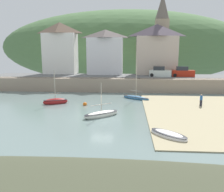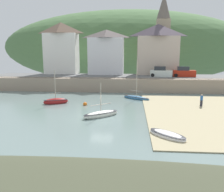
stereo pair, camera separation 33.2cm
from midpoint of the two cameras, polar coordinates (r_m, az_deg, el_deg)
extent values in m
cube|color=slate|center=(27.42, -2.13, -5.04)|extent=(48.00, 40.00, 0.06)
cube|color=tan|center=(31.11, 24.97, -3.99)|extent=(18.00, 22.00, 0.10)
cube|color=gray|center=(43.75, 0.47, 2.64)|extent=(48.00, 2.40, 2.40)
cube|color=#606060|center=(47.27, 0.80, 4.66)|extent=(48.00, 9.00, 0.10)
ellipsoid|color=#4C7041|center=(81.40, 3.53, 11.32)|extent=(80.00, 44.00, 23.13)
cube|color=white|center=(53.47, -11.57, 9.74)|extent=(6.73, 4.27, 8.40)
pyramid|color=brown|center=(53.64, -11.79, 15.42)|extent=(7.03, 4.57, 2.24)
cube|color=silver|center=(51.66, -1.12, 9.38)|extent=(7.16, 5.30, 7.43)
pyramid|color=#544B48|center=(51.74, -1.14, 14.43)|extent=(7.46, 5.60, 1.68)
cube|color=beige|center=(51.68, 10.81, 9.35)|extent=(8.22, 4.49, 7.72)
pyramid|color=#524751|center=(51.81, 11.01, 14.96)|extent=(8.52, 4.79, 2.41)
cube|color=tan|center=(55.81, 11.93, 11.36)|extent=(2.80, 2.80, 11.50)
cone|color=#665B51|center=(56.54, 12.29, 19.95)|extent=(3.00, 3.00, 5.42)
ellipsoid|color=white|center=(21.79, 13.32, -9.02)|extent=(3.57, 3.54, 0.67)
ellipsoid|color=black|center=(21.73, 13.34, -8.56)|extent=(3.50, 3.47, 0.12)
ellipsoid|color=teal|center=(37.28, 6.00, -0.47)|extent=(4.27, 3.28, 0.65)
ellipsoid|color=black|center=(37.25, 6.01, -0.20)|extent=(4.19, 3.22, 0.12)
cylinder|color=#B2A893|center=(36.81, 6.10, 4.04)|extent=(0.09, 0.09, 5.26)
cylinder|color=gray|center=(37.08, 6.04, 1.20)|extent=(1.78, 1.22, 0.07)
ellipsoid|color=maroon|center=(34.95, -12.82, -1.30)|extent=(3.55, 2.34, 0.99)
ellipsoid|color=black|center=(34.90, -12.84, -0.86)|extent=(3.48, 2.29, 0.12)
cylinder|color=#B2A893|center=(34.53, -12.99, 2.70)|extent=(0.09, 0.09, 3.94)
cylinder|color=gray|center=(34.73, -12.90, 0.62)|extent=(1.46, 0.69, 0.07)
ellipsoid|color=silver|center=(27.53, -2.27, -4.41)|extent=(4.21, 3.71, 0.84)
ellipsoid|color=black|center=(27.47, -2.27, -3.95)|extent=(4.13, 3.63, 0.12)
cylinder|color=#B2A893|center=(27.07, -2.30, -0.26)|extent=(0.09, 0.09, 3.22)
cylinder|color=gray|center=(27.24, -2.29, -1.99)|extent=(2.16, 1.76, 0.07)
cube|color=silver|center=(47.45, 11.66, 5.25)|extent=(4.26, 2.12, 1.20)
cube|color=#282D33|center=(47.34, 11.40, 6.40)|extent=(2.25, 1.71, 0.80)
cylinder|color=black|center=(48.49, 13.48, 4.96)|extent=(0.64, 0.22, 0.64)
cylinder|color=black|center=(46.92, 13.77, 4.76)|extent=(0.64, 0.22, 0.64)
cylinder|color=black|center=(48.10, 9.58, 5.06)|extent=(0.64, 0.22, 0.64)
cylinder|color=black|center=(46.51, 9.74, 4.86)|extent=(0.64, 0.22, 0.64)
cube|color=#B12512|center=(48.17, 16.80, 5.09)|extent=(4.21, 1.98, 1.20)
cube|color=#282D33|center=(48.04, 16.57, 6.23)|extent=(2.20, 1.64, 0.80)
cylinder|color=black|center=(49.34, 18.47, 4.80)|extent=(0.64, 0.22, 0.64)
cylinder|color=black|center=(47.80, 18.91, 4.59)|extent=(0.64, 0.22, 0.64)
cylinder|color=black|center=(48.66, 14.68, 4.93)|extent=(0.64, 0.22, 0.64)
cylinder|color=black|center=(47.09, 15.01, 4.72)|extent=(0.64, 0.22, 0.64)
cube|color=#282833|center=(34.19, 20.52, -1.59)|extent=(0.28, 0.20, 0.82)
cylinder|color=#23569E|center=(34.05, 20.59, -0.44)|extent=(0.34, 0.34, 0.58)
sphere|color=#D1A889|center=(33.98, 20.64, 0.22)|extent=(0.22, 0.22, 0.22)
sphere|color=orange|center=(33.25, -6.07, -1.90)|extent=(0.55, 0.55, 0.55)
camera|label=1|loc=(0.17, -89.62, 0.07)|focal=38.88mm
camera|label=2|loc=(0.17, 90.38, -0.07)|focal=38.88mm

